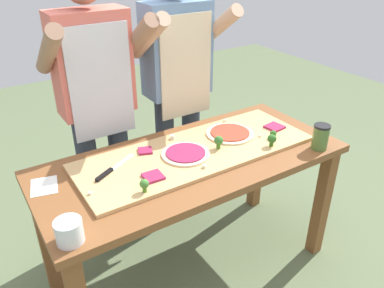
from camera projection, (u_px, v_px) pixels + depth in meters
name	position (u px, v px, depth m)	size (l,w,h in m)	color
ground_plane	(192.00, 267.00, 2.32)	(8.00, 8.00, 0.00)	#60704C
prep_table	(192.00, 176.00, 2.01)	(1.58, 0.70, 0.77)	brown
cutting_board	(196.00, 151.00, 1.99)	(1.26, 0.46, 0.02)	tan
chefs_knife	(110.00, 170.00, 1.80)	(0.25, 0.16, 0.02)	#B7BABF
pizza_whole_beet_magenta	(186.00, 154.00, 1.94)	(0.25, 0.25, 0.02)	beige
pizza_whole_tomato_red	(230.00, 133.00, 2.14)	(0.27, 0.27, 0.02)	beige
pizza_slice_center	(275.00, 127.00, 2.21)	(0.09, 0.09, 0.01)	#9E234C
pizza_slice_near_right	(153.00, 176.00, 1.76)	(0.09, 0.09, 0.01)	#9E234C
pizza_slice_far_left	(145.00, 151.00, 1.97)	(0.07, 0.07, 0.01)	#9E234C
broccoli_floret_center_left	(219.00, 141.00, 1.98)	(0.05, 0.05, 0.07)	#3F7220
broccoli_floret_back_mid	(273.00, 134.00, 2.09)	(0.04, 0.04, 0.04)	#366618
broccoli_floret_back_left	(272.00, 139.00, 2.01)	(0.05, 0.05, 0.07)	#366618
broccoli_floret_front_right	(144.00, 184.00, 1.64)	(0.04, 0.04, 0.06)	#487A23
cheese_crumble_a	(90.00, 193.00, 1.64)	(0.01, 0.01, 0.01)	white
cheese_crumble_b	(204.00, 166.00, 1.83)	(0.02, 0.02, 0.02)	silver
cheese_crumble_c	(225.00, 121.00, 2.28)	(0.02, 0.02, 0.02)	white
cheese_crumble_d	(260.00, 136.00, 2.11)	(0.01, 0.01, 0.01)	white
cheese_crumble_e	(172.00, 137.00, 2.09)	(0.02, 0.02, 0.02)	silver
flour_cup	(69.00, 233.00, 1.40)	(0.10, 0.10, 0.09)	white
sauce_jar	(321.00, 137.00, 2.01)	(0.08, 0.08, 0.14)	#517033
recipe_note	(44.00, 186.00, 1.73)	(0.12, 0.15, 0.00)	white
cook_left	(97.00, 95.00, 2.11)	(0.54, 0.39, 1.67)	#333847
cook_right	(178.00, 78.00, 2.36)	(0.54, 0.39, 1.67)	#333847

